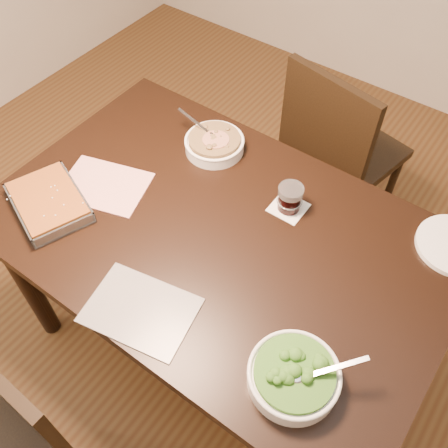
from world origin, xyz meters
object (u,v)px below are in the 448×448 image
object	(u,v)px
stew_bowl	(214,143)
wine_tumbler	(290,198)
table	(219,249)
broccoli_bowl	(294,376)
baking_dish	(49,202)
chair_near	(4,446)
chair_far	(336,148)

from	to	relation	value
stew_bowl	wine_tumbler	size ratio (longest dim) A/B	2.60
stew_bowl	table	bearing A→B (deg)	-51.59
broccoli_bowl	baking_dish	size ratio (longest dim) A/B	0.71
chair_near	chair_far	xyz separation A→B (m)	(0.20, 1.59, 0.05)
baking_dish	chair_far	xyz separation A→B (m)	(0.51, 1.04, -0.27)
chair_far	table	bearing A→B (deg)	99.79
stew_bowl	baking_dish	world-z (taller)	stew_bowl
table	broccoli_bowl	xyz separation A→B (m)	(0.42, -0.27, 0.13)
baking_dish	table	bearing A→B (deg)	47.00
table	stew_bowl	distance (m)	0.38
table	chair_near	world-z (taller)	chair_near
chair_far	baking_dish	bearing A→B (deg)	75.42
broccoli_bowl	chair_far	bearing A→B (deg)	110.39
stew_bowl	chair_far	xyz separation A→B (m)	(0.25, 0.52, -0.28)
broccoli_bowl	chair_near	distance (m)	0.86
broccoli_bowl	chair_far	size ratio (longest dim) A/B	0.25
table	chair_near	distance (m)	0.84
stew_bowl	chair_near	xyz separation A→B (m)	(0.05, -1.07, -0.33)
baking_dish	chair_near	distance (m)	0.71
stew_bowl	chair_far	size ratio (longest dim) A/B	0.26
broccoli_bowl	wine_tumbler	xyz separation A→B (m)	(-0.30, 0.47, 0.02)
chair_far	chair_near	bearing A→B (deg)	94.40
table	chair_far	size ratio (longest dim) A/B	1.56
broccoli_bowl	wine_tumbler	bearing A→B (deg)	122.33
stew_bowl	chair_near	distance (m)	1.12
baking_dish	stew_bowl	bearing A→B (deg)	84.41
baking_dish	wine_tumbler	size ratio (longest dim) A/B	3.64
stew_bowl	chair_far	world-z (taller)	chair_far
broccoli_bowl	wine_tumbler	distance (m)	0.56
chair_near	chair_far	world-z (taller)	chair_far
wine_tumbler	chair_far	size ratio (longest dim) A/B	0.10
table	wine_tumbler	world-z (taller)	wine_tumbler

